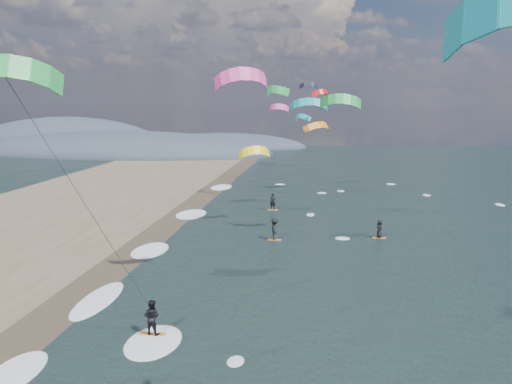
# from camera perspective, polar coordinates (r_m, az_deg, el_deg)

# --- Properties ---
(wet_sand_strip) EXTENTS (3.00, 240.00, 0.00)m
(wet_sand_strip) POSITION_cam_1_polar(r_m,az_deg,el_deg) (31.11, -21.61, -13.03)
(wet_sand_strip) COLOR #382D23
(wet_sand_strip) RESTS_ON ground
(coastal_hills) EXTENTS (80.00, 41.00, 15.00)m
(coastal_hills) POSITION_cam_1_polar(r_m,az_deg,el_deg) (132.23, -14.03, 4.00)
(coastal_hills) COLOR #3D4756
(coastal_hills) RESTS_ON ground
(kitesurfer_near_b) EXTENTS (7.13, 8.54, 13.69)m
(kitesurfer_near_b) POSITION_cam_1_polar(r_m,az_deg,el_deg) (24.05, -19.41, 2.61)
(kitesurfer_near_b) COLOR orange
(kitesurfer_near_b) RESTS_ON ground
(far_kitesurfers) EXTENTS (11.07, 13.70, 1.80)m
(far_kitesurfers) POSITION_cam_1_polar(r_m,az_deg,el_deg) (49.73, 4.18, -3.06)
(far_kitesurfers) COLOR orange
(far_kitesurfers) RESTS_ON ground
(bg_kite_field) EXTENTS (10.49, 79.15, 8.56)m
(bg_kite_field) POSITION_cam_1_polar(r_m,az_deg,el_deg) (70.12, 4.62, 8.89)
(bg_kite_field) COLOR teal
(bg_kite_field) RESTS_ON ground
(shoreline_surf) EXTENTS (2.40, 79.40, 0.11)m
(shoreline_surf) POSITION_cam_1_polar(r_m,az_deg,el_deg) (34.59, -16.04, -10.46)
(shoreline_surf) COLOR white
(shoreline_surf) RESTS_ON ground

